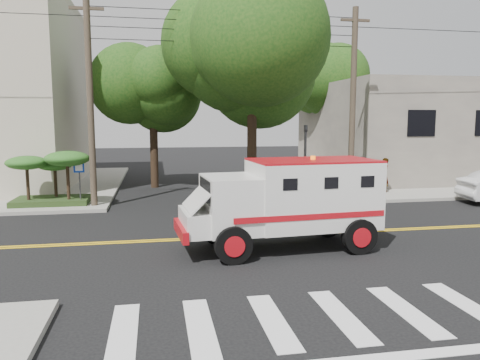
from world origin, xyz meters
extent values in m
plane|color=black|center=(0.00, 0.00, 0.00)|extent=(100.00, 100.00, 0.00)
cube|color=gray|center=(13.50, 13.50, 0.07)|extent=(17.00, 17.00, 0.15)
cube|color=#6C655D|center=(15.00, 14.00, 3.15)|extent=(14.00, 12.00, 6.00)
cylinder|color=#382D23|center=(-5.60, 6.00, 4.50)|extent=(0.28, 0.28, 9.00)
cylinder|color=#382D23|center=(6.30, 6.20, 4.50)|extent=(0.28, 0.28, 9.00)
cylinder|color=black|center=(1.50, 6.50, 3.50)|extent=(0.44, 0.44, 7.00)
sphere|color=#133D10|center=(1.50, 6.50, 7.00)|extent=(5.32, 5.32, 5.32)
sphere|color=#133D10|center=(2.64, 5.74, 7.57)|extent=(4.56, 4.56, 4.56)
cylinder|color=black|center=(-3.00, 12.00, 2.80)|extent=(0.44, 0.44, 5.60)
sphere|color=#133D10|center=(-3.00, 12.00, 5.60)|extent=(3.92, 3.92, 3.92)
sphere|color=#133D10|center=(-2.16, 11.44, 6.02)|extent=(3.36, 3.36, 3.36)
cylinder|color=black|center=(8.50, 16.00, 2.97)|extent=(0.44, 0.44, 5.95)
sphere|color=#133D10|center=(8.50, 16.00, 5.95)|extent=(4.20, 4.20, 4.20)
sphere|color=#133D10|center=(9.40, 15.40, 6.40)|extent=(3.60, 3.60, 3.60)
cylinder|color=#3F3F42|center=(3.80, 5.60, 1.80)|extent=(0.12, 0.12, 3.60)
imported|color=#3F3F42|center=(3.80, 5.60, 3.15)|extent=(0.15, 0.18, 0.90)
cylinder|color=#3F3F42|center=(-6.20, 6.20, 1.00)|extent=(0.06, 0.06, 2.00)
cube|color=#0C33A5|center=(-6.20, 6.14, 1.80)|extent=(0.45, 0.03, 0.45)
cube|color=#1E3314|center=(-7.50, 6.80, 0.27)|extent=(3.20, 2.00, 0.24)
cylinder|color=black|center=(-8.40, 6.50, 1.15)|extent=(0.14, 0.14, 1.52)
ellipsoid|color=#235118|center=(-8.40, 6.50, 2.00)|extent=(1.73, 1.73, 0.60)
cylinder|color=black|center=(-7.40, 7.20, 1.07)|extent=(0.14, 0.14, 1.36)
ellipsoid|color=#235118|center=(-7.40, 7.20, 1.83)|extent=(1.55, 1.55, 0.54)
cylinder|color=black|center=(-6.70, 6.30, 1.23)|extent=(0.14, 0.14, 1.68)
ellipsoid|color=#235118|center=(-6.70, 6.30, 2.17)|extent=(1.91, 1.91, 0.66)
cube|color=silver|center=(1.68, -1.56, 1.64)|extent=(3.80, 2.42, 1.96)
cube|color=silver|center=(-0.84, -1.76, 1.45)|extent=(1.65, 2.17, 1.59)
cube|color=black|center=(-1.57, -1.81, 1.87)|extent=(0.18, 1.59, 0.65)
cube|color=silver|center=(-1.82, -1.83, 0.98)|extent=(0.98, 1.93, 0.65)
cube|color=#A70C14|center=(-2.29, -1.87, 0.75)|extent=(0.32, 2.02, 0.33)
cube|color=#A70C14|center=(1.68, -1.56, 2.65)|extent=(3.80, 2.42, 0.06)
cylinder|color=black|center=(-0.95, -2.82, 0.51)|extent=(1.05, 0.38, 1.03)
cylinder|color=black|center=(-1.11, -0.73, 0.51)|extent=(1.05, 0.38, 1.03)
cylinder|color=black|center=(2.78, -2.53, 0.51)|extent=(1.05, 0.38, 1.03)
cylinder|color=black|center=(2.62, -0.44, 0.51)|extent=(1.05, 0.38, 1.03)
imported|color=gray|center=(8.49, 7.07, 1.03)|extent=(0.76, 0.68, 1.76)
imported|color=gray|center=(8.06, 8.64, 1.01)|extent=(1.00, 0.88, 1.72)
camera|label=1|loc=(-2.96, -14.83, 3.87)|focal=35.00mm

